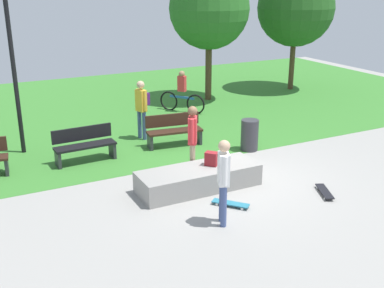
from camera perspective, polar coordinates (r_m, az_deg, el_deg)
ground_plane at (r=11.74m, az=4.42°, el=-3.91°), size 28.00×28.00×0.00m
grass_lawn at (r=18.31m, az=-8.03°, el=4.49°), size 26.60×12.80×0.01m
concrete_ledge at (r=10.98m, az=0.81°, el=-4.12°), size 2.85×0.98×0.50m
backpack_on_ledge at (r=11.00m, az=2.34°, el=-1.78°), size 0.33×0.34×0.32m
skater_performing_trick at (r=9.16m, az=3.79°, el=-3.81°), size 0.31×0.40×1.74m
skater_watching at (r=11.34m, az=0.06°, el=0.96°), size 0.34×0.38×1.78m
skateboard_by_ledge at (r=10.26m, az=4.63°, el=-7.08°), size 0.67×0.74×0.08m
skateboard_spare at (r=11.18m, az=15.56°, el=-5.47°), size 0.51×0.81×0.08m
park_bench_far_right at (r=12.83m, az=-12.74°, el=0.00°), size 1.62×0.54×0.91m
park_bench_center_lawn at (r=13.73m, az=-2.18°, el=1.75°), size 1.65×0.67×0.91m
tree_tall_oak at (r=18.70m, az=2.07°, el=15.83°), size 3.06×3.06×5.04m
tree_young_birch at (r=21.05m, az=12.30°, el=15.61°), size 3.20×3.20×5.04m
lamp_post at (r=13.49m, az=-20.74°, el=10.10°), size 0.28×0.28×4.56m
trash_bin at (r=13.46m, az=6.89°, el=1.07°), size 0.49×0.49×0.88m
pedestrian_with_backpack at (r=14.23m, az=-6.02°, el=4.75°), size 0.41×0.41×1.78m
cyclist_on_bicycle at (r=17.28m, az=-1.21°, el=5.94°), size 1.12×1.51×1.52m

